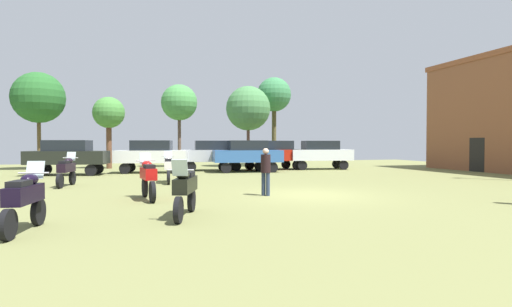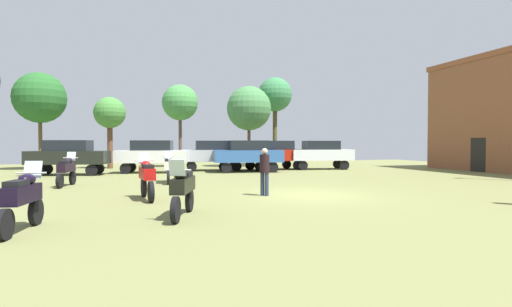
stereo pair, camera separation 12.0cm
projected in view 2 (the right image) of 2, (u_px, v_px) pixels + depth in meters
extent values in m
cube|color=olive|center=(308.00, 195.00, 14.30)|extent=(44.00, 52.00, 0.02)
cube|color=black|center=(478.00, 155.00, 25.76)|extent=(0.08, 1.20, 2.20)
cylinder|color=black|center=(144.00, 187.00, 13.75)|extent=(0.21, 0.68, 0.67)
cylinder|color=black|center=(151.00, 192.00, 12.38)|extent=(0.21, 0.68, 0.67)
cube|color=#B11210|center=(147.00, 173.00, 13.06)|extent=(0.53, 1.31, 0.36)
ellipsoid|color=#B11210|center=(146.00, 164.00, 13.31)|extent=(0.38, 0.52, 0.24)
cube|color=black|center=(148.00, 166.00, 12.85)|extent=(0.37, 0.60, 0.12)
cube|color=silver|center=(144.00, 159.00, 13.60)|extent=(0.38, 0.20, 0.39)
cylinder|color=#B7B7BC|center=(145.00, 160.00, 13.51)|extent=(0.62, 0.12, 0.04)
cylinder|color=black|center=(36.00, 212.00, 9.00)|extent=(0.20, 0.61, 0.60)
cylinder|color=black|center=(5.00, 225.00, 7.56)|extent=(0.20, 0.61, 0.60)
cube|color=black|center=(21.00, 194.00, 8.27)|extent=(0.53, 1.27, 0.36)
ellipsoid|color=black|center=(27.00, 179.00, 8.54)|extent=(0.38, 0.52, 0.24)
cube|color=black|center=(16.00, 183.00, 8.05)|extent=(0.38, 0.60, 0.12)
cube|color=silver|center=(33.00, 170.00, 8.84)|extent=(0.38, 0.20, 0.39)
cylinder|color=#B7B7BC|center=(31.00, 173.00, 8.75)|extent=(0.62, 0.12, 0.04)
cylinder|color=black|center=(176.00, 210.00, 9.16)|extent=(0.30, 0.63, 0.62)
cylinder|color=black|center=(189.00, 200.00, 10.78)|extent=(0.30, 0.63, 0.62)
cube|color=black|center=(183.00, 185.00, 9.96)|extent=(0.76, 1.42, 0.36)
ellipsoid|color=black|center=(180.00, 174.00, 9.64)|extent=(0.45, 0.55, 0.24)
cube|color=black|center=(185.00, 174.00, 10.19)|extent=(0.46, 0.62, 0.12)
cube|color=silver|center=(177.00, 168.00, 9.29)|extent=(0.39, 0.25, 0.39)
cylinder|color=#B7B7BC|center=(178.00, 170.00, 9.40)|extent=(0.60, 0.22, 0.04)
cylinder|color=black|center=(168.00, 175.00, 19.44)|extent=(0.15, 0.65, 0.64)
cylinder|color=black|center=(168.00, 177.00, 17.84)|extent=(0.15, 0.65, 0.64)
cube|color=silver|center=(168.00, 165.00, 18.63)|extent=(0.44, 1.41, 0.36)
ellipsoid|color=silver|center=(168.00, 159.00, 18.93)|extent=(0.35, 0.50, 0.24)
cube|color=black|center=(168.00, 160.00, 18.38)|extent=(0.33, 0.58, 0.12)
cube|color=silver|center=(168.00, 155.00, 19.26)|extent=(0.37, 0.17, 0.39)
cylinder|color=#B7B7BC|center=(168.00, 156.00, 19.16)|extent=(0.62, 0.07, 0.04)
cylinder|color=black|center=(73.00, 178.00, 17.80)|extent=(0.22, 0.63, 0.61)
cylinder|color=black|center=(60.00, 181.00, 16.31)|extent=(0.22, 0.63, 0.61)
cube|color=black|center=(66.00, 168.00, 17.04)|extent=(0.57, 1.32, 0.36)
ellipsoid|color=black|center=(69.00, 161.00, 17.32)|extent=(0.40, 0.53, 0.24)
cube|color=black|center=(64.00, 162.00, 16.82)|extent=(0.39, 0.60, 0.12)
cube|color=silver|center=(71.00, 156.00, 17.64)|extent=(0.38, 0.21, 0.39)
cylinder|color=#B7B7BC|center=(70.00, 158.00, 17.54)|extent=(0.62, 0.14, 0.04)
cylinder|color=black|center=(303.00, 165.00, 27.45)|extent=(0.67, 0.31, 0.64)
cylinder|color=black|center=(298.00, 164.00, 28.88)|extent=(0.67, 0.31, 0.64)
cylinder|color=black|center=(344.00, 165.00, 27.82)|extent=(0.67, 0.31, 0.64)
cylinder|color=black|center=(338.00, 164.00, 29.25)|extent=(0.67, 0.31, 0.64)
cube|color=silver|center=(321.00, 155.00, 28.33)|extent=(4.52, 2.41, 0.75)
cube|color=black|center=(321.00, 145.00, 28.32)|extent=(2.57, 1.91, 0.61)
cylinder|color=black|center=(192.00, 167.00, 26.07)|extent=(0.66, 0.28, 0.64)
cylinder|color=black|center=(191.00, 165.00, 27.49)|extent=(0.66, 0.28, 0.64)
cylinder|color=black|center=(237.00, 166.00, 26.60)|extent=(0.66, 0.28, 0.64)
cylinder|color=black|center=(234.00, 165.00, 28.02)|extent=(0.66, 0.28, 0.64)
cube|color=#B1B5BE|center=(214.00, 155.00, 27.03)|extent=(4.45, 2.20, 0.75)
cube|color=black|center=(214.00, 145.00, 27.01)|extent=(2.51, 1.80, 0.61)
cylinder|color=black|center=(226.00, 168.00, 24.64)|extent=(0.66, 0.27, 0.64)
cylinder|color=black|center=(224.00, 167.00, 26.06)|extent=(0.66, 0.27, 0.64)
cylinder|color=black|center=(273.00, 167.00, 25.20)|extent=(0.66, 0.27, 0.64)
cylinder|color=black|center=(268.00, 166.00, 26.61)|extent=(0.66, 0.27, 0.64)
cube|color=#2F5B9E|center=(248.00, 156.00, 25.61)|extent=(4.44, 2.16, 0.75)
cube|color=black|center=(248.00, 145.00, 25.59)|extent=(2.49, 1.78, 0.61)
cylinder|color=black|center=(36.00, 171.00, 22.29)|extent=(0.67, 0.32, 0.64)
cylinder|color=black|center=(47.00, 169.00, 23.72)|extent=(0.67, 0.32, 0.64)
cylinder|color=black|center=(92.00, 170.00, 22.63)|extent=(0.67, 0.32, 0.64)
cylinder|color=black|center=(99.00, 169.00, 24.06)|extent=(0.67, 0.32, 0.64)
cube|color=black|center=(69.00, 157.00, 23.16)|extent=(4.53, 2.46, 0.75)
cube|color=black|center=(68.00, 146.00, 23.14)|extent=(2.59, 1.94, 0.61)
cylinder|color=black|center=(260.00, 166.00, 26.41)|extent=(0.67, 0.34, 0.64)
cylinder|color=black|center=(250.00, 165.00, 27.70)|extent=(0.67, 0.34, 0.64)
cylinder|color=black|center=(298.00, 165.00, 27.74)|extent=(0.67, 0.34, 0.64)
cylinder|color=black|center=(287.00, 164.00, 29.03)|extent=(0.67, 0.34, 0.64)
cube|color=maroon|center=(274.00, 155.00, 27.70)|extent=(4.57, 2.60, 0.75)
cube|color=black|center=(274.00, 145.00, 27.69)|extent=(2.63, 2.01, 0.61)
cylinder|color=black|center=(125.00, 168.00, 24.11)|extent=(0.67, 0.34, 0.64)
cylinder|color=black|center=(131.00, 167.00, 25.55)|extent=(0.67, 0.34, 0.64)
cylinder|color=black|center=(175.00, 168.00, 24.35)|extent=(0.67, 0.34, 0.64)
cylinder|color=black|center=(178.00, 167.00, 25.78)|extent=(0.67, 0.34, 0.64)
cube|color=silver|center=(152.00, 156.00, 24.93)|extent=(4.57, 2.60, 0.75)
cube|color=black|center=(152.00, 145.00, 24.91)|extent=(2.63, 2.01, 0.61)
cylinder|color=#27334D|center=(267.00, 184.00, 14.00)|extent=(0.14, 0.14, 0.80)
cylinder|color=#27334D|center=(262.00, 184.00, 14.08)|extent=(0.14, 0.14, 0.80)
cylinder|color=black|center=(265.00, 164.00, 14.02)|extent=(0.48, 0.48, 0.63)
sphere|color=tan|center=(265.00, 151.00, 14.01)|extent=(0.22, 0.22, 0.22)
cylinder|color=brown|center=(180.00, 139.00, 30.98)|extent=(0.25, 0.25, 4.33)
sphere|color=#428943|center=(180.00, 103.00, 30.91)|extent=(2.74, 2.74, 2.74)
cylinder|color=brown|center=(249.00, 143.00, 31.51)|extent=(0.24, 0.24, 3.77)
sphere|color=#437B45|center=(249.00, 108.00, 31.45)|extent=(3.45, 3.45, 3.45)
cylinder|color=brown|center=(110.00, 144.00, 29.27)|extent=(0.38, 0.38, 3.54)
sphere|color=#428037|center=(110.00, 113.00, 29.22)|extent=(2.25, 2.25, 2.25)
cylinder|color=brown|center=(40.00, 139.00, 28.05)|extent=(0.25, 0.25, 4.19)
sphere|color=#245C26|center=(40.00, 98.00, 27.98)|extent=(3.50, 3.50, 3.50)
cylinder|color=#4D4529|center=(275.00, 134.00, 33.89)|extent=(0.37, 0.37, 5.27)
sphere|color=#377A48|center=(275.00, 95.00, 33.81)|extent=(2.85, 2.85, 2.85)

